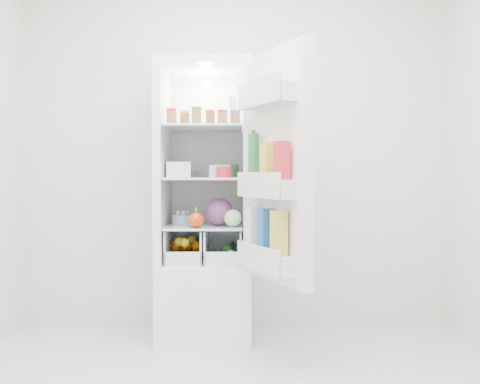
{
  "coord_description": "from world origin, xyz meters",
  "views": [
    {
      "loc": [
        0.02,
        -2.31,
        1.08
      ],
      "look_at": [
        0.03,
        0.95,
        0.97
      ],
      "focal_mm": 40.0,
      "sensor_mm": 36.0,
      "label": 1
    }
  ],
  "objects_px": {
    "red_cabbage": "(219,212)",
    "fridge_door": "(276,171)",
    "refrigerator": "(206,236)",
    "mushroom_bowl": "(182,219)"
  },
  "relations": [
    {
      "from": "refrigerator",
      "to": "red_cabbage",
      "type": "bearing_deg",
      "value": -54.73
    },
    {
      "from": "red_cabbage",
      "to": "mushroom_bowl",
      "type": "relative_size",
      "value": 1.29
    },
    {
      "from": "refrigerator",
      "to": "mushroom_bowl",
      "type": "height_order",
      "value": "refrigerator"
    },
    {
      "from": "refrigerator",
      "to": "red_cabbage",
      "type": "xyz_separation_m",
      "value": [
        0.09,
        -0.13,
        0.17
      ]
    },
    {
      "from": "refrigerator",
      "to": "fridge_door",
      "type": "relative_size",
      "value": 1.38
    },
    {
      "from": "mushroom_bowl",
      "to": "red_cabbage",
      "type": "bearing_deg",
      "value": -19.4
    },
    {
      "from": "red_cabbage",
      "to": "fridge_door",
      "type": "distance_m",
      "value": 0.63
    },
    {
      "from": "mushroom_bowl",
      "to": "fridge_door",
      "type": "height_order",
      "value": "fridge_door"
    },
    {
      "from": "refrigerator",
      "to": "fridge_door",
      "type": "height_order",
      "value": "refrigerator"
    },
    {
      "from": "red_cabbage",
      "to": "fridge_door",
      "type": "height_order",
      "value": "fridge_door"
    }
  ]
}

